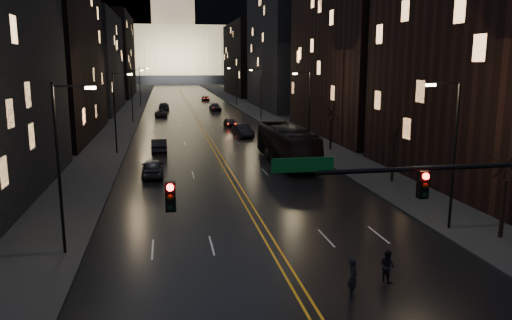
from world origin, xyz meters
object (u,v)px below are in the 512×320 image
traffic_signal (482,195)px  pedestrian_a (353,277)px  pedestrian_b (387,266)px  oncoming_car_b (159,146)px  bus (287,145)px  receding_car_a (243,131)px  oncoming_car_a (153,168)px

traffic_signal → pedestrian_a: (-3.78, 2.85, -4.24)m
pedestrian_a → pedestrian_b: (2.10, 1.13, -0.10)m
oncoming_car_b → pedestrian_a: (8.51, -37.33, 0.07)m
bus → pedestrian_b: bus is taller
receding_car_a → pedestrian_b: size_ratio=3.39×
traffic_signal → receding_car_a: bearing=91.4°
oncoming_car_a → pedestrian_b: oncoming_car_a is taller
traffic_signal → pedestrian_a: size_ratio=9.97×
traffic_signal → pedestrian_a: traffic_signal is taller
receding_car_a → pedestrian_a: bearing=-100.2°
oncoming_car_a → pedestrian_a: 26.71m
oncoming_car_a → pedestrian_a: size_ratio=2.72×
oncoming_car_b → oncoming_car_a: bearing=87.2°
pedestrian_b → oncoming_car_b: bearing=-2.6°
bus → oncoming_car_a: bus is taller
bus → oncoming_car_b: bus is taller
bus → pedestrian_a: (-4.18, -28.97, -1.00)m
bus → receding_car_a: (-1.60, 18.48, -1.01)m
receding_car_a → pedestrian_b: (-0.48, -46.32, -0.09)m
bus → receding_car_a: bearing=93.2°
oncoming_car_a → pedestrian_b: (11.07, -24.03, -0.03)m
oncoming_car_a → oncoming_car_b: bearing=-92.1°
oncoming_car_a → pedestrian_b: bearing=114.9°
bus → oncoming_car_b: (-12.69, 8.36, -1.08)m
receding_car_a → pedestrian_b: 46.32m
oncoming_car_a → receding_car_a: bearing=-117.3°
traffic_signal → pedestrian_b: bearing=112.8°
pedestrian_b → receding_car_a: bearing=-19.5°
oncoming_car_a → pedestrian_b: 26.46m
traffic_signal → receding_car_a: (-1.19, 50.30, -4.25)m
oncoming_car_b → pedestrian_b: (10.61, -36.21, -0.03)m
oncoming_car_b → pedestrian_b: size_ratio=3.14×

